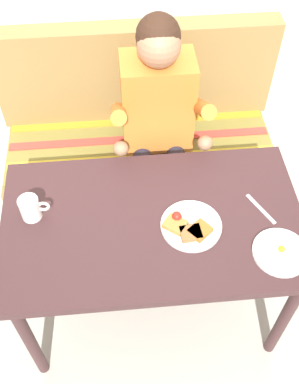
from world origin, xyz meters
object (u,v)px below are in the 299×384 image
at_px(table, 153,232).
at_px(person, 159,115).
at_px(coffee_mug, 30,208).
at_px(couch, 140,150).
at_px(fork, 261,209).
at_px(plate_breakfast, 190,226).
at_px(plate_eggs, 281,252).

height_order(table, person, person).
bearing_deg(coffee_mug, table, -7.79).
height_order(couch, fork, couch).
xyz_separation_m(couch, fork, (0.44, -0.75, 0.40)).
distance_m(person, plate_breakfast, 0.65).
bearing_deg(table, person, 81.86).
relative_size(table, person, 0.99).
bearing_deg(plate_eggs, table, 157.07).
height_order(plate_breakfast, fork, plate_breakfast).
xyz_separation_m(couch, coffee_mug, (-0.47, -0.70, 0.45)).
xyz_separation_m(table, fork, (0.44, 0.01, 0.08)).
height_order(couch, plate_eggs, couch).
distance_m(couch, fork, 0.96).
height_order(plate_eggs, fork, plate_eggs).
distance_m(plate_breakfast, coffee_mug, 0.63).
bearing_deg(coffee_mug, fork, -3.26).
relative_size(plate_breakfast, coffee_mug, 2.02).
bearing_deg(table, plate_eggs, -22.93).
height_order(person, fork, person).
bearing_deg(fork, table, 154.56).
distance_m(plate_breakfast, fork, 0.30).
relative_size(couch, plate_breakfast, 6.04).
bearing_deg(couch, person, -64.26).
bearing_deg(plate_breakfast, plate_eggs, -23.93).
bearing_deg(fork, plate_eggs, -110.62).
relative_size(table, fork, 7.06).
distance_m(table, coffee_mug, 0.50).
xyz_separation_m(couch, plate_breakfast, (0.14, -0.82, 0.41)).
bearing_deg(couch, plate_breakfast, -80.23).
height_order(person, plate_breakfast, person).
relative_size(coffee_mug, fork, 0.69).
relative_size(plate_eggs, coffee_mug, 1.79).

